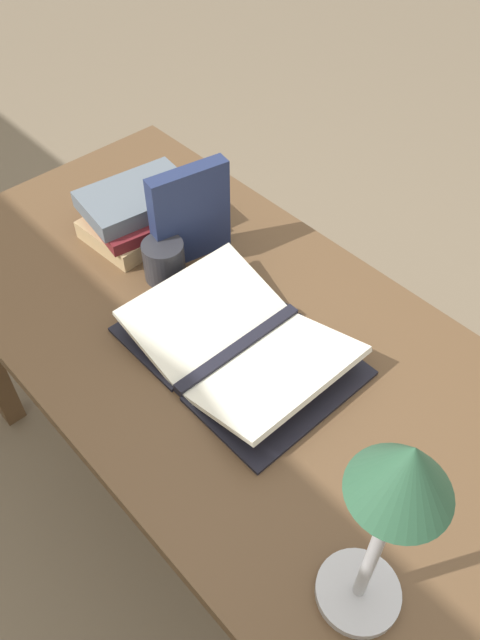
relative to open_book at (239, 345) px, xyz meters
The scene contains 7 objects.
ground_plane 0.75m from the open_book, 41.16° to the right, with size 12.00×12.00×0.00m, color #70604C.
reading_desk 0.12m from the open_book, 41.16° to the right, with size 1.54×0.74×0.73m.
open_book is the anchor object (origin of this frame).
book_stack_tall 0.44m from the open_book, 10.68° to the right, with size 0.24×0.26×0.11m.
book_standing_upright 0.32m from the open_book, 22.46° to the right, with size 0.07×0.18×0.22m.
reading_lamp 0.56m from the open_book, 158.35° to the left, with size 0.12×0.12×0.41m.
coffee_mug 0.27m from the open_book, ahead, with size 0.11×0.09×0.09m.
Camera 1 is at (-0.59, 0.54, 1.68)m, focal length 35.00 mm.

